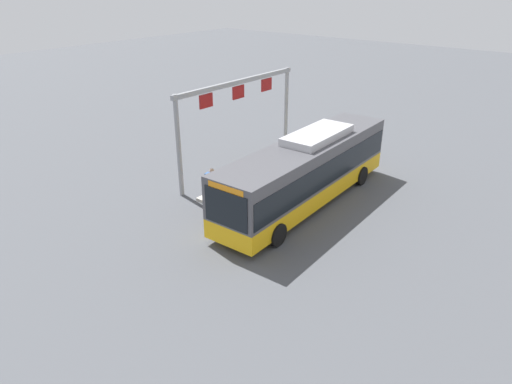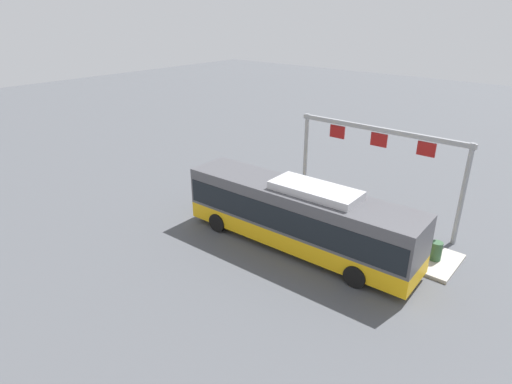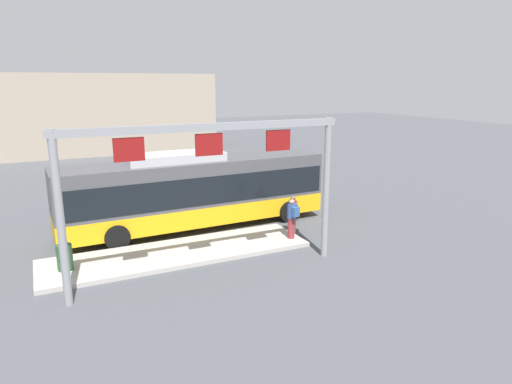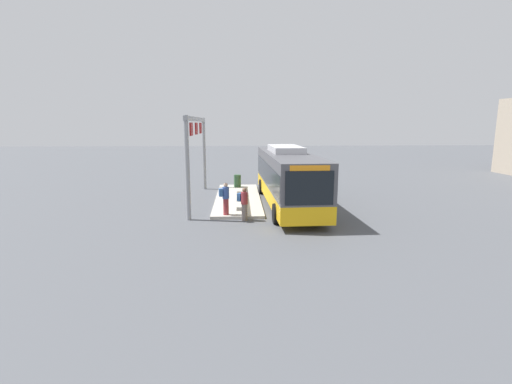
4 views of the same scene
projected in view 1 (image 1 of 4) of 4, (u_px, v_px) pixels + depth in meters
The scene contains 7 objects.
ground_plane at pixel (305, 202), 23.10m from camera, with size 120.00×120.00×0.00m, color #4C4F54.
platform_curb at pixel (278, 176), 25.96m from camera, with size 10.00×2.80×0.16m, color #B2ADA3.
bus_main at pixel (307, 169), 22.34m from camera, with size 11.97×2.97×3.46m.
person_boarding at pixel (217, 195), 21.76m from camera, with size 0.51×0.60×1.67m.
person_waiting_near at pixel (212, 183), 22.66m from camera, with size 0.40×0.57×1.67m.
platform_sign_gantry at pixel (239, 106), 25.49m from camera, with size 9.43×0.24×5.20m.
trash_bin at pixel (316, 148), 28.55m from camera, with size 0.52×0.52×0.90m, color #2D5133.
Camera 1 is at (17.62, 11.16, 10.24)m, focal length 32.63 mm.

